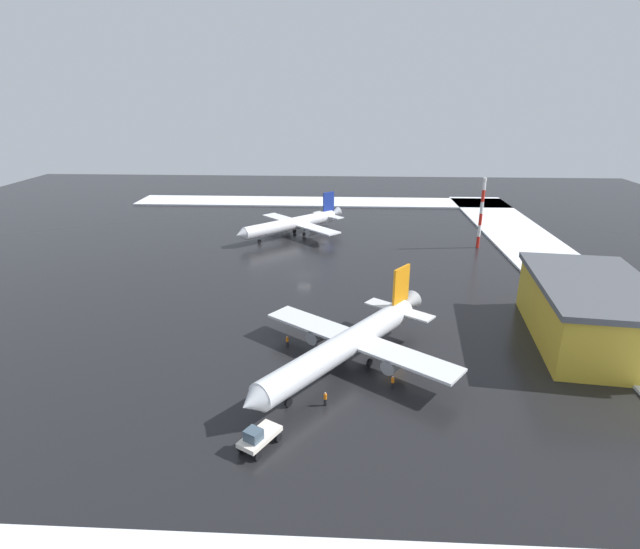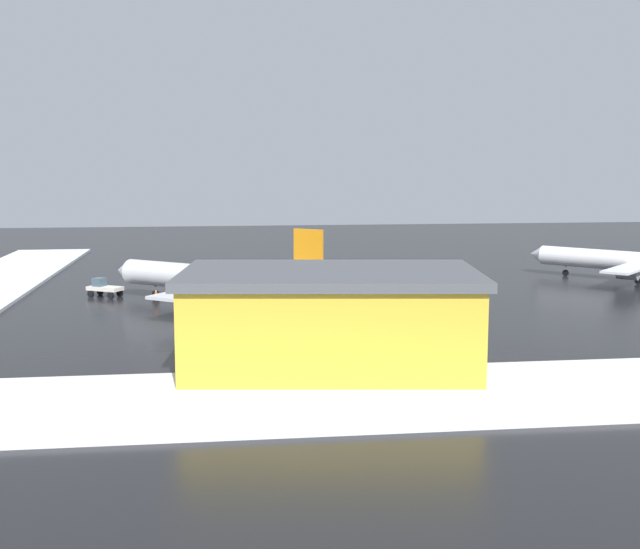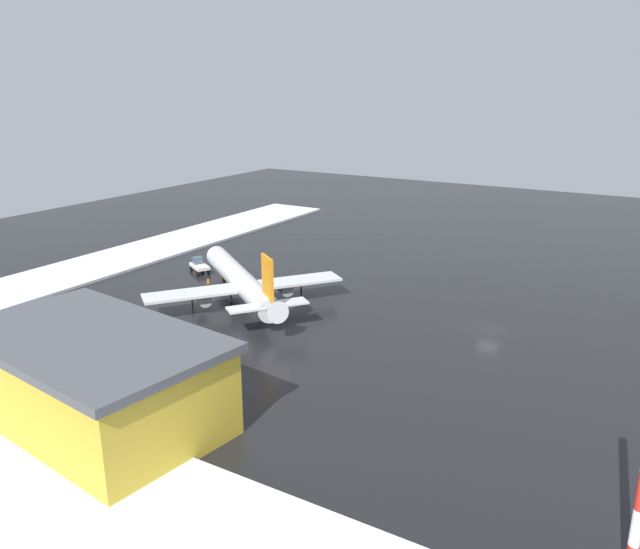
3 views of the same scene
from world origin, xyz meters
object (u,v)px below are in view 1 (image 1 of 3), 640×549
object	(u,v)px
airplane_foreground_jet	(347,344)
ground_crew_near_tug	(287,341)
airplane_parked_portside	(293,224)
antenna_mast	(481,214)
cargo_hangar	(590,312)
pushback_tug	(258,437)
ground_crew_beside_wing	(325,398)
ground_crew_mid_apron	(393,382)

from	to	relation	value
airplane_foreground_jet	ground_crew_near_tug	size ratio (longest dim) A/B	16.98
airplane_parked_portside	antenna_mast	bearing A→B (deg)	125.85
ground_crew_near_tug	cargo_hangar	distance (m)	41.98
pushback_tug	airplane_parked_portside	bearing A→B (deg)	-146.88
ground_crew_near_tug	antenna_mast	distance (m)	61.83
ground_crew_beside_wing	antenna_mast	bearing A→B (deg)	-11.67
antenna_mast	ground_crew_beside_wing	bearing A→B (deg)	152.80
ground_crew_mid_apron	ground_crew_near_tug	distance (m)	16.57
airplane_foreground_jet	ground_crew_near_tug	world-z (taller)	airplane_foreground_jet
airplane_foreground_jet	airplane_parked_portside	size ratio (longest dim) A/B	1.17
airplane_foreground_jet	ground_crew_near_tug	bearing A→B (deg)	-84.66
ground_crew_near_tug	airplane_parked_portside	bearing A→B (deg)	5.38
airplane_parked_portside	ground_crew_mid_apron	distance (m)	68.27
airplane_foreground_jet	cargo_hangar	distance (m)	34.71
ground_crew_near_tug	antenna_mast	xyz separation A→B (m)	(48.63, -37.56, 6.86)
airplane_parked_portside	ground_crew_beside_wing	bearing A→B (deg)	54.55
pushback_tug	ground_crew_beside_wing	size ratio (longest dim) A/B	2.97
antenna_mast	airplane_parked_portside	bearing A→B (deg)	79.94
ground_crew_mid_apron	ground_crew_beside_wing	bearing A→B (deg)	75.13
antenna_mast	pushback_tug	bearing A→B (deg)	151.21
airplane_foreground_jet	cargo_hangar	bearing A→B (deg)	141.80
pushback_tug	ground_crew_mid_apron	size ratio (longest dim) A/B	2.97
airplane_foreground_jet	airplane_parked_portside	world-z (taller)	airplane_foreground_jet
airplane_foreground_jet	antenna_mast	distance (m)	61.29
pushback_tug	ground_crew_mid_apron	distance (m)	17.91
pushback_tug	cargo_hangar	world-z (taller)	cargo_hangar
ground_crew_beside_wing	airplane_foreground_jet	bearing A→B (deg)	-0.58
airplane_foreground_jet	ground_crew_beside_wing	world-z (taller)	airplane_foreground_jet
pushback_tug	antenna_mast	distance (m)	79.36
antenna_mast	cargo_hangar	bearing A→B (deg)	-174.77
ground_crew_mid_apron	ground_crew_near_tug	world-z (taller)	same
antenna_mast	cargo_hangar	xyz separation A→B (m)	(-44.54, -4.07, -3.39)
airplane_foreground_jet	cargo_hangar	world-z (taller)	airplane_foreground_jet
airplane_parked_portside	pushback_tug	xyz separation A→B (m)	(-76.83, -4.29, -1.79)
ground_crew_mid_apron	antenna_mast	distance (m)	63.35
ground_crew_mid_apron	antenna_mast	size ratio (longest dim) A/B	0.11
airplane_foreground_jet	airplane_parked_portside	distance (m)	62.47
ground_crew_mid_apron	cargo_hangar	bearing A→B (deg)	-104.51
ground_crew_beside_wing	cargo_hangar	xyz separation A→B (m)	(17.40, -35.90, 3.47)
airplane_foreground_jet	ground_crew_beside_wing	size ratio (longest dim) A/B	16.98
ground_crew_beside_wing	ground_crew_mid_apron	bearing A→B (deg)	-48.89
ground_crew_mid_apron	cargo_hangar	world-z (taller)	cargo_hangar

